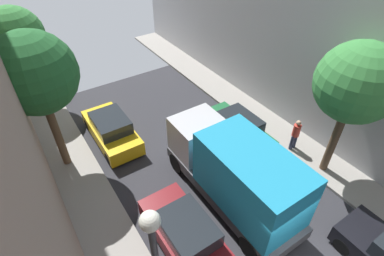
{
  "coord_description": "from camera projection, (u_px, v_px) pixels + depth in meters",
  "views": [
    {
      "loc": [
        -5.74,
        -1.84,
        10.42
      ],
      "look_at": [
        0.98,
        8.31,
        0.5
      ],
      "focal_mm": 27.76,
      "sensor_mm": 36.0,
      "label": 1
    }
  ],
  "objects": [
    {
      "name": "street_tree_1",
      "position": [
        357.0,
        84.0,
        11.08
      ],
      "size": [
        3.17,
        3.17,
        6.18
      ],
      "color": "brown",
      "rests_on": "sidewalk_right"
    },
    {
      "name": "sidewalk_right",
      "position": [
        383.0,
        207.0,
        12.32
      ],
      "size": [
        2.0,
        44.0,
        0.15
      ],
      "primitive_type": "cube",
      "color": "gray",
      "rests_on": "ground"
    },
    {
      "name": "street_tree_0",
      "position": [
        16.0,
        35.0,
        15.51
      ],
      "size": [
        2.94,
        2.94,
        5.73
      ],
      "color": "brown",
      "rests_on": "sidewalk_left"
    },
    {
      "name": "parked_car_left_3",
      "position": [
        186.0,
        235.0,
        10.65
      ],
      "size": [
        1.78,
        4.2,
        1.57
      ],
      "color": "maroon",
      "rests_on": "ground"
    },
    {
      "name": "pedestrian",
      "position": [
        296.0,
        134.0,
        14.45
      ],
      "size": [
        0.4,
        0.36,
        1.72
      ],
      "color": "#2D334C",
      "rests_on": "sidewalk_right"
    },
    {
      "name": "street_tree_2",
      "position": [
        35.0,
        74.0,
        11.27
      ],
      "size": [
        3.29,
        3.29,
        6.42
      ],
      "color": "brown",
      "rests_on": "sidewalk_left"
    },
    {
      "name": "parked_car_right_3",
      "position": [
        237.0,
        129.0,
        15.27
      ],
      "size": [
        1.78,
        4.2,
        1.57
      ],
      "color": "#1E6638",
      "rests_on": "ground"
    },
    {
      "name": "parked_car_left_4",
      "position": [
        111.0,
        130.0,
        15.25
      ],
      "size": [
        1.78,
        4.2,
        1.57
      ],
      "color": "gold",
      "rests_on": "ground"
    },
    {
      "name": "delivery_truck",
      "position": [
        235.0,
        172.0,
        11.55
      ],
      "size": [
        2.26,
        6.6,
        3.38
      ],
      "color": "#4C4C51",
      "rests_on": "ground"
    }
  ]
}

